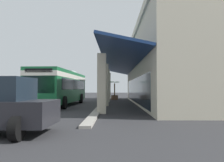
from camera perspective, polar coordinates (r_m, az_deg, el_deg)
The scene contains 5 objects.
ground at distance 21.73m, azimuth 11.29°, elevation -6.11°, with size 120.00×120.00×0.00m, color #2D2D30.
curb_strip at distance 22.49m, azimuth -2.36°, elevation -5.85°, with size 27.87×0.50×0.12m, color #9E998E.
plaza_building at distance 24.06m, azimuth 21.25°, elevation 3.33°, with size 23.53×16.19×7.49m.
transit_bus at distance 20.92m, azimuth -13.17°, elevation -1.18°, with size 11.30×3.12×3.34m.
potted_palm at distance 30.47m, azimuth 0.68°, elevation -3.88°, with size 1.91×1.46×2.57m.
Camera 1 is at (21.29, 3.98, 1.59)m, focal length 34.72 mm.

